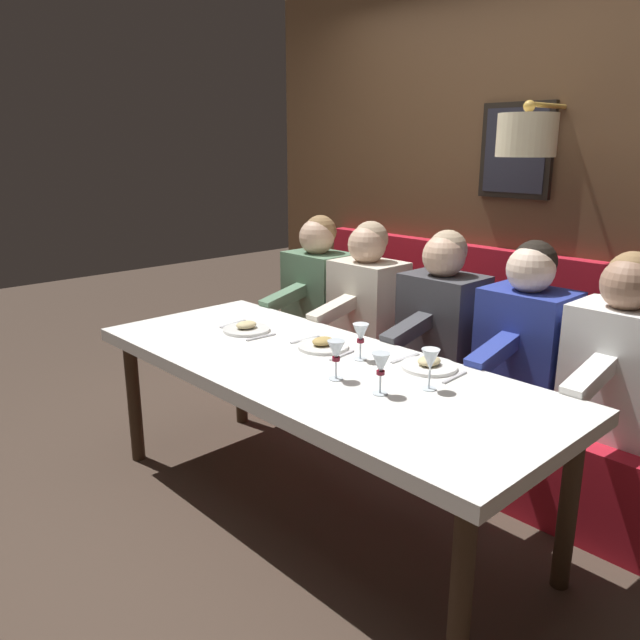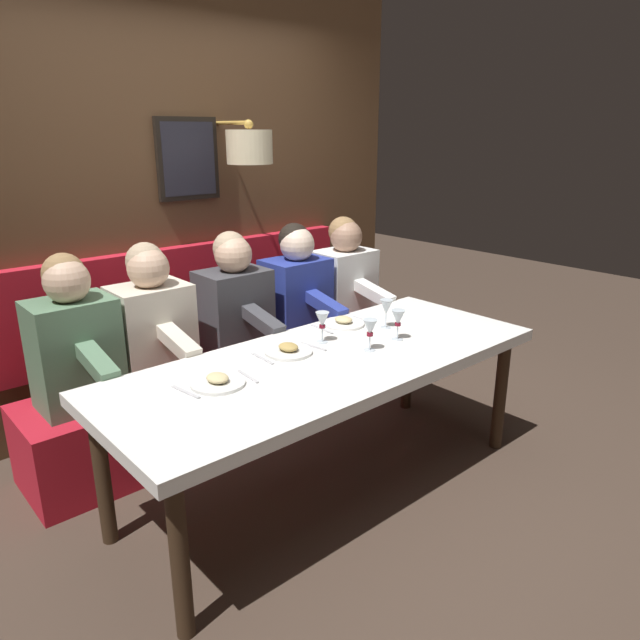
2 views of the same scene
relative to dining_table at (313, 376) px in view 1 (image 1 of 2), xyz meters
The scene contains 16 objects.
ground_plane 0.67m from the dining_table, ahead, with size 12.00×12.00×0.00m, color #423328.
dining_table is the anchor object (origin of this frame).
banquette_bench 1.00m from the dining_table, ahead, with size 0.52×2.46×0.45m, color red.
back_wall_panel 1.62m from the dining_table, ahead, with size 0.59×3.66×2.90m.
diner_nearest 1.30m from the dining_table, 47.13° to the right, with size 0.60×0.40×0.79m.
diner_near 1.03m from the dining_table, 30.54° to the right, with size 0.60×0.40×0.79m.
diner_middle 0.89m from the dining_table, ahead, with size 0.60×0.40×0.79m.
diner_far 1.02m from the dining_table, 28.99° to the left, with size 0.60×0.40×0.79m.
diner_farthest 1.27m from the dining_table, 45.79° to the left, with size 0.60×0.40×0.79m.
place_setting_0 0.50m from the dining_table, 52.16° to the right, with size 0.24×0.31×0.05m.
place_setting_1 0.59m from the dining_table, 82.72° to the left, with size 0.24×0.32×0.05m.
place_setting_2 0.22m from the dining_table, 34.33° to the left, with size 0.24×0.32×0.05m.
wine_glass_0 0.28m from the dining_table, 33.49° to the right, with size 0.07×0.07×0.16m.
wine_glass_1 0.29m from the dining_table, 108.88° to the right, with size 0.07×0.07×0.16m.
wine_glass_2 0.48m from the dining_table, 97.71° to the right, with size 0.07×0.07×0.16m.
wine_glass_3 0.58m from the dining_table, 77.98° to the right, with size 0.07×0.07×0.16m.
Camera 1 is at (-1.75, -1.89, 1.66)m, focal length 35.04 mm.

